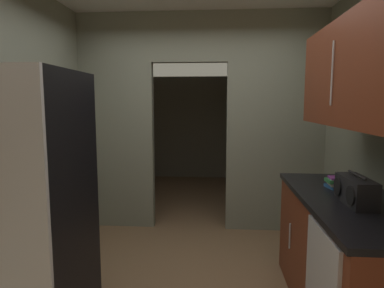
{
  "coord_description": "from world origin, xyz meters",
  "views": [
    {
      "loc": [
        0.22,
        -2.58,
        1.61
      ],
      "look_at": [
        -0.06,
        1.1,
        1.15
      ],
      "focal_mm": 31.08,
      "sensor_mm": 36.0,
      "label": 1
    }
  ],
  "objects": [
    {
      "name": "book_stack",
      "position": [
        1.16,
        0.08,
        0.98
      ],
      "size": [
        0.13,
        0.16,
        0.09
      ],
      "color": "#2D609E",
      "rests_on": "lower_cabinet_run"
    },
    {
      "name": "lower_cabinet_run",
      "position": [
        1.18,
        -0.2,
        0.47
      ],
      "size": [
        0.7,
        1.69,
        0.93
      ],
      "color": "maroon",
      "rests_on": "ground"
    },
    {
      "name": "adjoining_room_shell",
      "position": [
        0.0,
        3.58,
        1.35
      ],
      "size": [
        3.05,
        3.01,
        2.71
      ],
      "color": "gray",
      "rests_on": "ground"
    },
    {
      "name": "kitchen_partition",
      "position": [
        0.04,
        1.6,
        1.45
      ],
      "size": [
        3.05,
        0.12,
        2.71
      ],
      "color": "gray",
      "rests_on": "ground"
    },
    {
      "name": "upper_cabinet_counterside",
      "position": [
        1.18,
        -0.2,
        1.81
      ],
      "size": [
        0.36,
        1.52,
        0.73
      ],
      "color": "maroon"
    },
    {
      "name": "boombox",
      "position": [
        1.15,
        -0.33,
        1.02
      ],
      "size": [
        0.16,
        0.39,
        0.21
      ],
      "color": "black",
      "rests_on": "lower_cabinet_run"
    },
    {
      "name": "refrigerator",
      "position": [
        -1.09,
        -0.49,
        0.91
      ],
      "size": [
        0.75,
        0.8,
        1.82
      ],
      "color": "black",
      "rests_on": "ground"
    }
  ]
}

